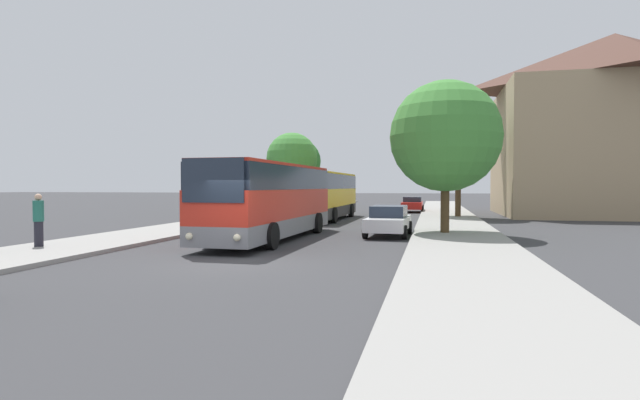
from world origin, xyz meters
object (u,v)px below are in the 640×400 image
Objects in this scene: pedestrian_walking_back at (39,220)px; tree_left_near at (299,161)px; tree_right_near at (445,136)px; bus_middle at (326,195)px; tree_right_mid at (458,140)px; tree_left_far at (292,158)px; parked_car_right_near at (389,220)px; parked_car_right_far at (412,204)px; bus_front at (271,199)px.

tree_left_near reaches higher than pedestrian_walking_back.
pedestrian_walking_back is 0.27× the size of tree_right_near.
tree_right_mid reaches higher than bus_middle.
tree_right_mid reaches higher than tree_right_near.
tree_left_far is at bearing 124.60° from tree_right_near.
tree_left_near is at bearing -64.61° from parked_car_right_near.
tree_left_far reaches higher than bus_middle.
parked_car_right_far is at bearing -2.04° from pedestrian_walking_back.
parked_car_right_far is 13.49m from tree_left_near.
bus_front reaches higher than bus_middle.
tree_left_far is at bearing -79.02° from tree_left_near.
tree_right_mid reaches higher than pedestrian_walking_back.
tree_right_near reaches higher than bus_front.
pedestrian_walking_back is 0.27× the size of tree_left_near.
tree_left_near is (-11.81, 5.02, 4.16)m from parked_car_right_far.
parked_car_right_near is 1.01× the size of parked_car_right_far.
tree_left_near is at bearing 19.59° from pedestrian_walking_back.
bus_front is 24.95m from parked_car_right_far.
tree_left_near reaches higher than bus_middle.
bus_middle is 11.58m from parked_car_right_near.
tree_left_near is 0.87× the size of tree_right_mid.
bus_middle is at bearing -159.32° from tree_right_mid.
parked_car_right_far is 11.40m from tree_left_far.
bus_middle is 10.37m from tree_left_far.
tree_right_near is (14.28, 8.76, 3.50)m from pedestrian_walking_back.
tree_right_mid is at bearing 21.14° from bus_middle.
bus_front is 1.60× the size of tree_right_near.
parked_car_right_near is 14.25m from pedestrian_walking_back.
tree_right_mid is at bearing -40.40° from tree_left_near.
pedestrian_walking_back is 0.28× the size of tree_left_far.
tree_right_near is 0.86× the size of tree_right_mid.
parked_car_right_far is 10.01m from tree_right_mid.
tree_right_mid is (13.82, -5.26, 0.83)m from tree_left_far.
tree_right_near is at bearing -61.56° from tree_left_near.
bus_front is at bearing -32.24° from pedestrian_walking_back.
tree_right_mid is (1.22, 13.00, 0.96)m from tree_right_near.
bus_front is at bearing -87.98° from bus_middle.
bus_middle is 19.53m from pedestrian_walking_back.
tree_right_near reaches higher than pedestrian_walking_back.
bus_middle is at bearing -61.34° from parked_car_right_near.
parked_car_right_far is at bearing 96.23° from tree_right_near.
tree_left_far reaches higher than pedestrian_walking_back.
bus_middle is 5.77× the size of pedestrian_walking_back.
parked_car_right_far is 21.50m from tree_right_near.
tree_right_near is at bearing -95.37° from tree_right_mid.
tree_left_far is 14.81m from tree_right_mid.
tree_left_far is at bearing 119.88° from bus_middle.
tree_left_near reaches higher than tree_right_near.
pedestrian_walking_back is 27.09m from tree_right_mid.
parked_car_right_near is 21.83m from tree_left_far.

